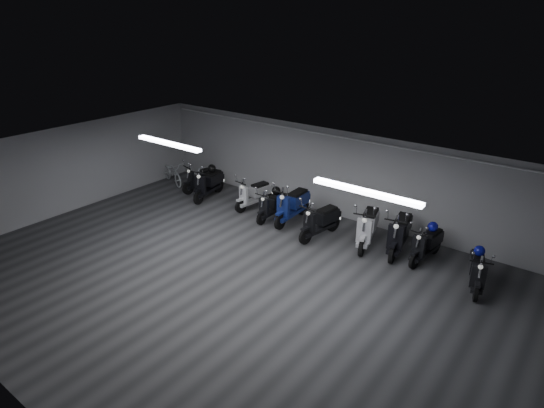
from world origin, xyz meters
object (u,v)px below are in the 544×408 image
Objects in this scene: scooter_0 at (201,174)px; scooter_4 at (292,200)px; helmet_3 at (479,251)px; scooter_1 at (208,179)px; scooter_8 at (427,239)px; helmet_0 at (276,191)px; helmet_2 at (212,168)px; scooter_6 at (368,221)px; scooter_7 at (400,227)px; scooter_3 at (272,201)px; scooter_9 at (478,266)px; bicycle at (172,170)px; helmet_1 at (433,227)px; scooter_5 at (320,216)px; scooter_2 at (254,190)px.

scooter_4 reaches higher than scooter_0.
helmet_3 is (5.56, -0.19, 0.15)m from scooter_4.
scooter_0 is 0.77m from scooter_1.
scooter_1 is 1.12× the size of scooter_8.
helmet_0 is at bearing -7.40° from scooter_1.
helmet_2 is (0.64, -0.07, 0.38)m from scooter_0.
scooter_6 is 1.18× the size of scooter_8.
helmet_0 is at bearing 164.73° from scooter_6.
scooter_8 is at bearing 13.48° from scooter_0.
scooter_7 reaches higher than scooter_0.
scooter_6 reaches higher than scooter_0.
scooter_8 is 5.86× the size of helmet_2.
scooter_9 is (6.25, -0.19, 0.01)m from scooter_3.
scooter_9 is (5.63, -0.41, -0.12)m from scooter_4.
helmet_3 is (11.15, -0.24, 0.35)m from bicycle.
scooter_1 reaches higher than helmet_1.
scooter_5 reaches higher than helmet_1.
scooter_1 is at bearing 179.87° from helmet_3.
bicycle is at bearing 179.54° from helmet_0.
helmet_3 is at bearing -11.07° from scooter_1.
scooter_7 is (4.06, 0.38, 0.14)m from scooter_3.
helmet_2 reaches higher than helmet_1.
helmet_1 is at bearing -67.89° from bicycle.
helmet_0 is (-6.25, 0.41, 0.27)m from scooter_9.
scooter_2 is 7.20m from helmet_3.
scooter_3 is 6.25m from scooter_9.
scooter_0 is 1.05× the size of scooter_3.
bicycle is (-3.96, -0.06, -0.10)m from scooter_2.
scooter_9 reaches higher than scooter_3.
scooter_4 is 7.74× the size of helmet_3.
scooter_3 reaches higher than helmet_2.
scooter_4 is at bearing -0.46° from helmet_0.
scooter_7 is 2.26m from scooter_9.
scooter_8 reaches higher than helmet_2.
scooter_2 is at bearing -177.38° from helmet_1.
helmet_1 is (8.39, 0.22, 0.28)m from scooter_0.
scooter_9 is at bearing 4.56° from scooter_2.
helmet_2 is (-0.05, 0.26, 0.31)m from scooter_1.
helmet_1 is (4.86, 0.59, 0.31)m from scooter_3.
scooter_9 is (3.05, -0.41, -0.12)m from scooter_6.
scooter_4 is (0.62, 0.22, 0.14)m from scooter_3.
scooter_7 is (2.17, 0.56, 0.07)m from scooter_5.
helmet_0 is at bearing -170.80° from scooter_8.
scooter_6 is 0.88m from scooter_7.
scooter_5 is at bearing -73.50° from bicycle.
scooter_2 reaches higher than helmet_1.
helmet_3 is at bearing -1.82° from helmet_0.
scooter_2 is at bearing 0.64° from helmet_2.
scooter_2 is 3.96m from bicycle.
scooter_3 is 0.36m from helmet_0.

